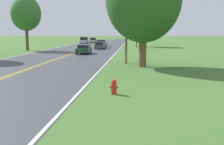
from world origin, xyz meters
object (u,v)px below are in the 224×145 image
Objects in this scene: car_dark_blue_sedan_mid_far at (102,43)px; car_champagne_sedan_distant at (93,40)px; fire_hydrant at (114,87)px; car_dark_grey_hatchback_mid_near at (100,45)px; car_dark_green_sedan_approaching at (84,49)px; tree_left_verge at (144,24)px; car_silver_suv_receding at (84,40)px; tree_right_cluster at (26,14)px.

car_champagne_sedan_distant is at bearing -165.70° from car_dark_blue_sedan_mid_far.
fire_hydrant is 0.23× the size of car_dark_grey_hatchback_mid_near.
car_dark_blue_sedan_mid_far is (0.31, 19.78, 0.03)m from car_dark_green_sedan_approaching.
tree_left_verge is 21.79m from car_silver_suv_receding.
car_dark_green_sedan_approaching is 19.79m from car_dark_blue_sedan_mid_far.
car_champagne_sedan_distant is at bearing -166.05° from car_dark_grey_hatchback_mid_near.
car_champagne_sedan_distant is at bearing 125.02° from tree_left_verge.
car_dark_blue_sedan_mid_far reaches higher than car_dark_grey_hatchback_mid_near.
tree_right_cluster is 2.07× the size of car_champagne_sedan_distant.
tree_right_cluster is 18.65m from car_dark_blue_sedan_mid_far.
fire_hydrant is 0.18× the size of car_champagne_sedan_distant.
car_dark_green_sedan_approaching is 0.95× the size of car_champagne_sedan_distant.
tree_left_verge is at bearing 98.57° from car_dark_blue_sedan_mid_far.
tree_right_cluster is 14.98m from car_dark_grey_hatchback_mid_near.
car_champagne_sedan_distant is (-14.77, 21.08, -4.31)m from tree_left_verge.
tree_left_verge reaches higher than car_dark_green_sedan_approaching.
tree_left_verge is 1.67× the size of car_champagne_sedan_distant.
tree_left_verge reaches higher than car_dark_blue_sedan_mid_far.
car_dark_grey_hatchback_mid_near is at bearing 5.90° from car_dark_blue_sedan_mid_far.
car_dark_blue_sedan_mid_far is 22.97m from car_champagne_sedan_distant.
car_dark_grey_hatchback_mid_near is (-8.77, -9.00, -4.31)m from tree_left_verge.
car_dark_grey_hatchback_mid_near is 0.80× the size of car_champagne_sedan_distant.
tree_left_verge is 10.46m from car_dark_blue_sedan_mid_far.
car_dark_green_sedan_approaching is 42.43m from car_champagne_sedan_distant.
tree_right_cluster reaches higher than tree_left_verge.
car_silver_suv_receding is (-6.53, 34.92, 0.23)m from car_dark_green_sedan_approaching.
car_champagne_sedan_distant is at bearing -13.59° from car_silver_suv_receding.
tree_right_cluster reaches higher than car_dark_blue_sedan_mid_far.
tree_right_cluster is 36.43m from car_champagne_sedan_distant.
car_champagne_sedan_distant reaches higher than car_dark_green_sedan_approaching.
tree_left_verge reaches higher than car_dark_grey_hatchback_mid_near.
car_dark_grey_hatchback_mid_near reaches higher than fire_hydrant.
car_dark_blue_sedan_mid_far reaches higher than car_champagne_sedan_distant.
car_dark_blue_sedan_mid_far is at bearing 47.01° from tree_right_cluster.
car_dark_blue_sedan_mid_far reaches higher than car_dark_green_sedan_approaching.
car_dark_blue_sedan_mid_far is at bearing -168.08° from car_champagne_sedan_distant.
car_dark_green_sedan_approaching is 1.19× the size of car_dark_grey_hatchback_mid_near.
tree_right_cluster is 29.14m from car_silver_suv_receding.
car_silver_suv_receding reaches higher than car_dark_green_sedan_approaching.
car_champagne_sedan_distant reaches higher than fire_hydrant.
fire_hydrant is 64.01m from car_silver_suv_receding.
car_dark_green_sedan_approaching is (-6.88, 27.67, 0.32)m from fire_hydrant.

